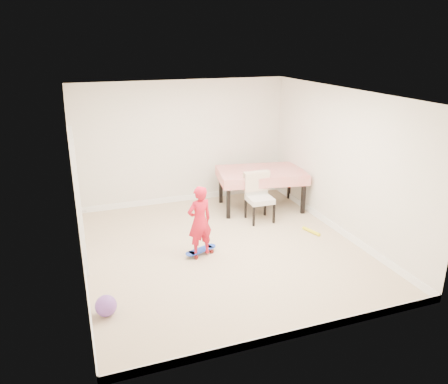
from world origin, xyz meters
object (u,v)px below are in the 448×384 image
object	(u,v)px
dining_table	(261,189)
child	(200,223)
dining_chair	(260,198)
balloon	(106,306)
skateboard	(201,252)

from	to	relation	value
dining_table	child	distance (m)	2.47
dining_chair	balloon	bearing A→B (deg)	-144.28
dining_table	dining_chair	xyz separation A→B (m)	(-0.30, -0.63, 0.06)
dining_chair	child	world-z (taller)	child
skateboard	balloon	world-z (taller)	balloon
dining_chair	balloon	size ratio (longest dim) A/B	3.39
child	balloon	xyz separation A→B (m)	(-1.61, -1.15, -0.45)
dining_table	child	bearing A→B (deg)	-127.89
balloon	child	bearing A→B (deg)	35.50
dining_table	dining_chair	world-z (taller)	dining_chair
skateboard	child	xyz separation A→B (m)	(-0.03, -0.05, 0.54)
child	balloon	bearing A→B (deg)	22.39
dining_chair	skateboard	distance (m)	1.84
skateboard	child	size ratio (longest dim) A/B	0.50
dining_chair	skateboard	world-z (taller)	dining_chair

